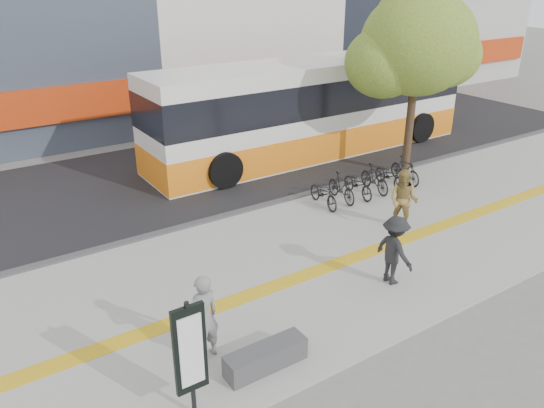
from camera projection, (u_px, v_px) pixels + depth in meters
ground at (333, 297)px, 12.18m from camera, size 120.00×120.00×0.00m
sidewalk at (295, 267)px, 13.31m from camera, size 40.00×7.00×0.08m
tactile_strip at (307, 274)px, 12.91m from camera, size 40.00×0.45×0.01m
street at (172, 178)px, 19.04m from camera, size 40.00×8.00×0.06m
curb at (226, 216)px, 15.97m from camera, size 40.00×0.25×0.14m
bench at (266, 357)px, 9.83m from camera, size 1.60×0.45×0.45m
signboard at (190, 351)px, 8.36m from camera, size 0.55×0.10×2.20m
street_tree at (415, 46)px, 17.66m from camera, size 4.40×3.80×6.31m
bus at (312, 111)px, 20.91m from camera, size 13.54×3.21×3.61m
bicycle_row at (366, 182)px, 17.37m from camera, size 4.23×1.62×0.91m
seated_woman at (203, 318)px, 9.84m from camera, size 0.69×0.49×1.77m
pedestrian_tan at (403, 200)px, 14.84m from camera, size 0.95×1.05×1.75m
pedestrian_dark at (394, 250)px, 12.29m from camera, size 0.65×1.10×1.68m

